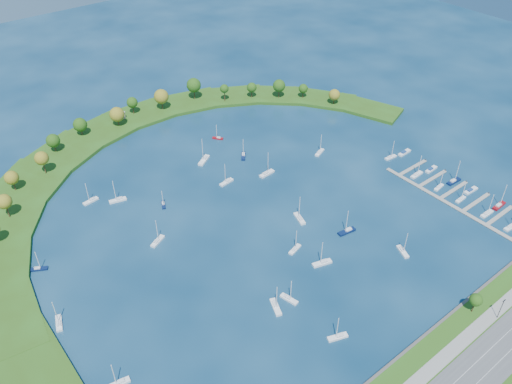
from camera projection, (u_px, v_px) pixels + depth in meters
ground at (254, 207)px, 261.82m from camera, size 700.00×700.00×0.00m
south_shoreline at (470, 375)px, 184.91m from camera, size 420.00×43.10×11.60m
breakwater at (125, 194)px, 268.49m from camera, size 286.74×247.64×2.00m
breakwater_trees at (142, 125)px, 305.60m from camera, size 236.38×96.45×14.97m
harbor_tower at (124, 115)px, 327.93m from camera, size 2.60×2.60×4.52m
dock_system at (460, 199)px, 266.06m from camera, size 24.28×82.00×1.60m
moored_boat_0 at (295, 249)px, 236.34m from camera, size 7.94×4.05×11.24m
moored_boat_1 at (403, 251)px, 235.25m from camera, size 5.30×8.43×12.04m
moored_boat_2 at (243, 155)px, 297.47m from camera, size 6.93×7.81×12.03m
moored_boat_3 at (163, 204)px, 262.19m from camera, size 4.33×6.53×9.37m
moored_boat_4 at (39, 268)px, 226.69m from camera, size 7.17×5.19×10.44m
moored_boat_5 at (119, 383)px, 182.42m from camera, size 8.46×3.61×12.04m
moored_boat_6 at (300, 218)px, 253.45m from camera, size 5.14×9.43×13.35m
moored_boat_7 at (227, 182)px, 277.34m from camera, size 8.68×3.48×12.41m
moored_boat_8 at (91, 200)px, 264.49m from camera, size 8.32×3.30×11.89m
moored_boat_9 at (218, 138)px, 312.96m from camera, size 5.52×6.31×9.67m
moored_boat_10 at (204, 160)px, 293.89m from camera, size 10.23×7.94×15.12m
moored_boat_11 at (118, 200)px, 265.00m from camera, size 9.03×4.51×12.79m
moored_boat_13 at (267, 173)px, 283.43m from camera, size 9.50×3.39×13.69m
moored_boat_14 at (347, 231)px, 245.99m from camera, size 9.39×3.95×13.38m
moored_boat_15 at (322, 262)px, 229.36m from camera, size 9.27×4.95×13.12m
moored_boat_16 at (289, 298)px, 213.06m from camera, size 3.99×8.25×11.70m
moored_boat_17 at (276, 306)px, 209.75m from camera, size 5.66×9.19×13.09m
moored_boat_18 at (157, 241)px, 240.61m from camera, size 8.66×5.81×12.45m
moored_boat_19 at (338, 336)px, 198.12m from camera, size 8.36×4.87×11.87m
moored_boat_20 at (59, 323)px, 203.31m from camera, size 4.77×8.48×12.01m
moored_boat_21 at (320, 152)px, 300.33m from camera, size 8.51×5.17×12.11m
docked_boat_0 at (511, 227)px, 248.49m from camera, size 8.43×2.97×12.16m
docked_boat_2 at (487, 213)px, 256.36m from camera, size 8.29×2.42×12.14m
docked_boat_3 at (499, 205)px, 261.35m from camera, size 9.16×2.96×13.30m
docked_boat_4 at (461, 199)px, 265.59m from camera, size 7.30×2.39×10.58m
docked_boat_5 at (471, 190)px, 271.54m from camera, size 9.07×2.91×1.83m
docked_boat_6 at (439, 187)px, 273.78m from camera, size 7.55×3.04×10.78m
docked_boat_7 at (454, 181)px, 277.78m from camera, size 9.21×3.00×13.37m
docked_boat_8 at (417, 174)px, 282.65m from camera, size 8.70×2.91×12.61m
docked_boat_9 at (431, 169)px, 286.91m from camera, size 8.70×2.98×1.75m
docked_boat_10 at (391, 157)px, 296.32m from camera, size 7.80×2.86×11.21m
docked_boat_11 at (404, 153)px, 300.24m from camera, size 9.27×3.02×1.87m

